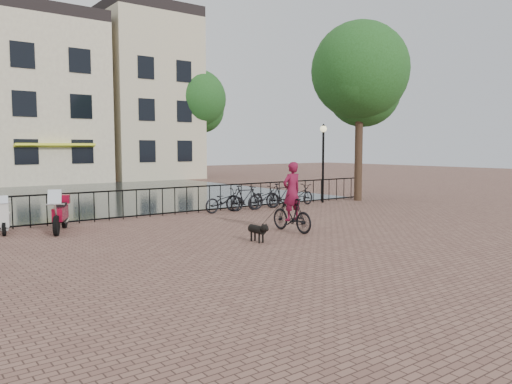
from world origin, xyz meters
TOP-DOWN VIEW (x-y plane):
  - ground at (0.00, 0.00)m, footprint 100.00×100.00m
  - canal_water at (0.00, 17.30)m, footprint 20.00×20.00m
  - railing at (0.00, 8.00)m, footprint 20.00×0.05m
  - canal_house_mid at (0.50, 30.00)m, footprint 8.00×9.50m
  - canal_house_right at (8.50, 30.00)m, footprint 7.00×9.00m
  - tree_near_right at (9.20, 7.30)m, footprint 4.48×4.48m
  - tree_far_right at (12.00, 27.00)m, footprint 4.76×4.76m
  - lamp_post at (7.20, 7.60)m, footprint 0.30×0.30m
  - cyclist at (0.99, 2.56)m, footprint 0.76×1.76m
  - dog at (-0.79, 1.90)m, footprint 0.27×0.79m
  - motorcycle at (-4.46, 6.66)m, footprint 1.19×1.90m
  - scooter at (-5.82, 7.36)m, footprint 0.64×1.31m
  - parked_bike_0 at (1.80, 7.40)m, footprint 1.72×0.61m
  - parked_bike_1 at (2.75, 7.40)m, footprint 1.71×0.67m
  - parked_bike_2 at (3.70, 7.40)m, footprint 1.76×0.75m
  - parked_bike_3 at (4.65, 7.40)m, footprint 1.67×0.49m
  - parked_bike_4 at (5.60, 7.40)m, footprint 1.78×0.83m

SIDE VIEW (x-z plane):
  - ground at x=0.00m, z-range 0.00..0.00m
  - canal_water at x=0.00m, z-range 0.00..0.00m
  - dog at x=-0.79m, z-range 0.00..0.53m
  - parked_bike_0 at x=1.80m, z-range 0.00..0.90m
  - parked_bike_2 at x=3.70m, z-range 0.00..0.90m
  - parked_bike_4 at x=5.60m, z-range 0.00..0.90m
  - parked_bike_1 at x=2.75m, z-range 0.00..1.00m
  - parked_bike_3 at x=4.65m, z-range 0.00..1.00m
  - railing at x=0.00m, z-range -0.01..1.02m
  - scooter at x=-5.82m, z-range 0.00..1.17m
  - motorcycle at x=-4.46m, z-range 0.00..1.34m
  - cyclist at x=0.99m, z-range -0.29..2.12m
  - lamp_post at x=7.20m, z-range 0.65..4.10m
  - canal_house_mid at x=0.50m, z-range 0.00..11.80m
  - tree_near_right at x=9.20m, z-range 1.85..10.09m
  - tree_far_right at x=12.00m, z-range 1.97..10.73m
  - canal_house_right at x=8.50m, z-range 0.00..13.30m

